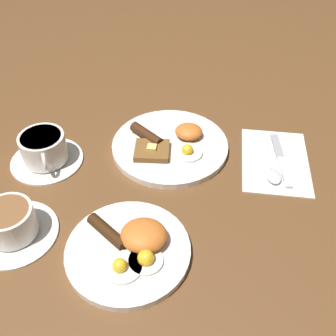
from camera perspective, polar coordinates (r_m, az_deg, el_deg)
ground_plane at (r=0.91m, az=0.29°, el=2.87°), size 3.00×3.00×0.00m
breakfast_plate_near at (r=0.91m, az=0.31°, el=3.40°), size 0.27×0.27×0.04m
breakfast_plate_far at (r=0.71m, az=-5.40°, el=-11.45°), size 0.22×0.22×0.05m
teacup_near at (r=0.90m, az=-17.50°, el=2.42°), size 0.16×0.16×0.07m
teacup_far at (r=0.78m, az=-21.82°, el=-7.59°), size 0.16×0.16×0.07m
napkin at (r=0.91m, az=15.29°, el=1.07°), size 0.15×0.22×0.01m
knife at (r=0.92m, az=15.96°, el=1.65°), size 0.03×0.17×0.01m
spoon at (r=0.88m, az=14.97°, el=-0.38°), size 0.03×0.17×0.01m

